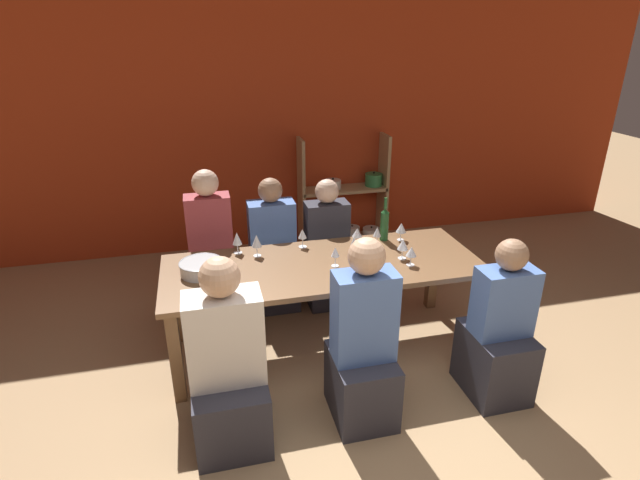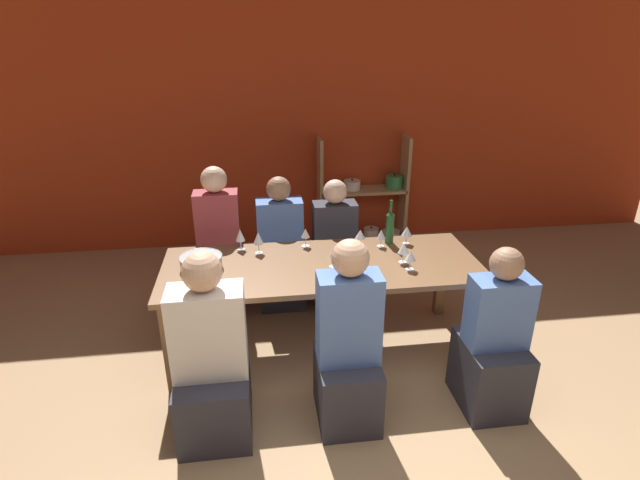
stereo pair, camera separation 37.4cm
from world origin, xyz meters
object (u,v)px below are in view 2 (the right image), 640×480
(wine_glass_white_a, at_px, (240,236))
(wine_glass_white_b, at_px, (352,259))
(wine_glass_red_d, at_px, (411,256))
(wine_glass_white_f, at_px, (404,249))
(wine_glass_red_b, at_px, (360,235))
(person_near_c, at_px, (348,356))
(wine_glass_white_e, at_px, (354,245))
(wine_glass_red_e, at_px, (333,253))
(wine_bottle_green, at_px, (390,226))
(person_near_a, at_px, (212,369))
(person_far_b, at_px, (334,258))
(wine_glass_red_a, at_px, (258,239))
(shelf_unit, at_px, (365,205))
(person_far_c, at_px, (281,257))
(dining_table, at_px, (322,274))
(person_far_a, at_px, (221,258))
(wine_glass_red_c, at_px, (381,235))
(wine_glass_white_c, at_px, (407,232))
(wine_glass_white_d, at_px, (305,234))
(person_near_b, at_px, (493,350))

(wine_glass_white_a, bearing_deg, wine_glass_white_b, -34.68)
(wine_glass_red_d, bearing_deg, wine_glass_white_f, 97.96)
(wine_glass_red_b, bearing_deg, person_near_c, -105.45)
(wine_glass_white_e, distance_m, wine_glass_red_e, 0.22)
(wine_bottle_green, distance_m, person_near_a, 1.82)
(person_near_a, distance_m, person_far_b, 1.80)
(wine_glass_red_b, relative_size, wine_glass_white_e, 0.93)
(wine_bottle_green, bearing_deg, wine_glass_red_a, -176.52)
(shelf_unit, bearing_deg, wine_glass_red_a, -125.25)
(shelf_unit, relative_size, person_far_c, 1.05)
(wine_glass_white_a, xyz_separation_m, wine_glass_white_b, (0.79, -0.55, 0.01))
(wine_glass_white_e, xyz_separation_m, wine_glass_red_d, (0.37, -0.24, -0.01))
(wine_glass_white_f, relative_size, person_near_a, 0.13)
(dining_table, bearing_deg, person_far_a, 137.66)
(wine_glass_red_d, bearing_deg, wine_glass_red_c, 103.99)
(wine_glass_white_c, distance_m, wine_glass_red_e, 0.74)
(wine_glass_white_f, relative_size, person_far_c, 0.13)
(wine_glass_white_a, xyz_separation_m, wine_glass_red_c, (1.11, -0.09, -0.02))
(wine_glass_white_c, bearing_deg, person_near_a, -144.97)
(wine_glass_red_d, bearing_deg, wine_glass_white_a, 156.76)
(wine_glass_white_b, xyz_separation_m, wine_glass_white_e, (0.07, 0.26, -0.01))
(wine_glass_white_c, height_order, person_near_a, person_near_a)
(wine_glass_white_d, relative_size, wine_glass_red_d, 1.04)
(wine_glass_red_c, relative_size, wine_glass_white_c, 0.97)
(wine_glass_white_f, height_order, person_near_b, person_near_b)
(dining_table, height_order, person_near_b, person_near_b)
(wine_bottle_green, relative_size, wine_glass_white_a, 2.10)
(wine_glass_red_d, height_order, wine_glass_red_e, wine_glass_red_e)
(wine_glass_white_d, distance_m, person_far_a, 0.88)
(wine_glass_white_b, relative_size, wine_glass_white_d, 1.15)
(person_near_c, distance_m, person_far_c, 1.62)
(person_near_c, bearing_deg, wine_glass_red_c, 66.36)
(shelf_unit, bearing_deg, wine_glass_white_d, -117.36)
(wine_glass_white_f, distance_m, person_near_a, 1.61)
(wine_glass_white_d, height_order, person_far_b, person_far_b)
(shelf_unit, xyz_separation_m, wine_glass_red_a, (-1.24, -1.76, 0.39))
(wine_glass_white_d, bearing_deg, wine_glass_white_a, 179.04)
(dining_table, bearing_deg, wine_glass_red_a, 151.06)
(wine_glass_red_c, height_order, person_far_c, person_far_c)
(wine_glass_white_c, distance_m, wine_glass_white_e, 0.52)
(wine_glass_red_d, distance_m, wine_glass_white_f, 0.12)
(wine_glass_white_a, relative_size, wine_glass_red_d, 1.18)
(wine_glass_red_e, bearing_deg, person_near_c, -91.68)
(wine_bottle_green, xyz_separation_m, wine_glass_white_c, (0.13, -0.04, -0.04))
(dining_table, height_order, wine_glass_white_f, wine_glass_white_f)
(person_near_a, xyz_separation_m, person_near_b, (1.79, -0.02, -0.02))
(person_near_a, xyz_separation_m, person_far_b, (0.99, 1.50, -0.02))
(wine_glass_white_b, distance_m, wine_glass_white_d, 0.60)
(wine_glass_white_b, xyz_separation_m, wine_glass_red_e, (-0.11, 0.14, -0.02))
(wine_glass_white_b, bearing_deg, person_far_a, 136.77)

